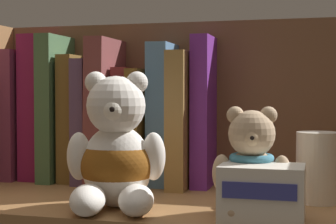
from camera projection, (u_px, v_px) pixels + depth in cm
name	position (u px, v px, depth cm)	size (l,w,h in cm)	color
shelf_board	(188.00, 207.00, 70.42)	(65.92, 27.49, 2.00)	olive
shelf_back_panel	(209.00, 109.00, 83.79)	(68.32, 1.20, 26.28)	brown
book_0	(21.00, 114.00, 88.41)	(2.83, 11.16, 20.11)	#702E4D
book_1	(41.00, 107.00, 87.42)	(3.37, 9.10, 22.45)	maroon
book_2	(61.00, 108.00, 86.55)	(2.42, 12.37, 22.28)	#40623F
book_3	(77.00, 118.00, 85.86)	(2.32, 10.31, 19.22)	brown
book_4	(93.00, 121.00, 85.18)	(2.05, 12.87, 18.49)	#543D5F
book_5	(111.00, 111.00, 84.36)	(2.77, 14.74, 21.53)	brown
book_6	(129.00, 125.00, 83.66)	(2.31, 10.06, 17.25)	maroon
book_7	(146.00, 126.00, 82.99)	(1.89, 13.88, 16.98)	brown
book_8	(164.00, 114.00, 82.15)	(3.03, 9.65, 20.78)	teal
book_9	(186.00, 119.00, 81.30)	(2.66, 14.72, 19.38)	olive
book_10	(206.00, 111.00, 80.46)	(2.47, 9.54, 21.70)	#672386
teddy_bear_larger	(116.00, 155.00, 64.88)	(12.30, 12.98, 16.14)	white
teddy_bear_smaller	(252.00, 169.00, 61.10)	(8.95, 9.22, 12.11)	tan
pillar_candle	(318.00, 167.00, 68.26)	(5.37, 5.37, 8.75)	silver
small_product_box	(262.00, 193.00, 58.47)	(8.83, 6.27, 5.99)	silver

